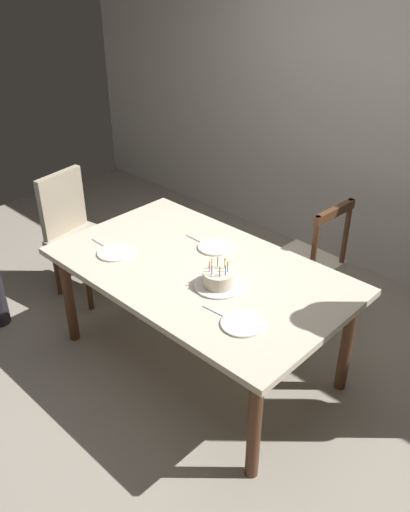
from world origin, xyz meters
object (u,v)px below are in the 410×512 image
Objects in this scene: chair_spindle_back at (306,264)px; chair_upholstered at (75,228)px; plate_near_guest at (242,324)px; birthday_cake at (218,280)px; dining_table at (199,278)px; plate_far_side at (215,247)px; plate_near_celebrant at (115,253)px.

chair_upholstered is (-1.49, -0.87, 0.07)m from chair_spindle_back.
plate_near_guest is 0.23× the size of chair_upholstered.
chair_spindle_back is at bearing 90.39° from birthday_cake.
chair_upholstered is (-1.28, -0.02, -0.12)m from dining_table.
birthday_cake is at bearing -89.61° from chair_spindle_back.
dining_table is at bearing 155.93° from plate_near_guest.
plate_near_guest is (0.63, -0.48, 0.00)m from plate_far_side.
chair_spindle_back is at bearing 106.77° from plate_near_guest.
plate_near_guest is (0.54, -0.24, 0.08)m from dining_table.
chair_spindle_back is (0.30, 0.61, -0.27)m from plate_far_side.
plate_near_celebrant is 0.63m from plate_far_side.
plate_near_guest is (0.32, -0.18, -0.04)m from birthday_cake.
plate_near_guest is at bearing -6.88° from chair_upholstered.
plate_near_guest is 1.17m from chair_spindle_back.
plate_far_side is 0.23× the size of chair_spindle_back.
plate_near_celebrant is 0.23× the size of chair_spindle_back.
birthday_cake is 1.52m from chair_upholstered.
chair_spindle_back is 1.73m from chair_upholstered.
dining_table is 0.59m from plate_near_guest.
birthday_cake reaches higher than plate_near_guest.
plate_near_celebrant is 1.03m from plate_near_guest.
dining_table is 1.29m from chair_upholstered.
dining_table is 8.14× the size of plate_near_celebrant.
plate_near_guest is 0.23× the size of chair_spindle_back.
birthday_cake is 0.73m from plate_near_celebrant.
plate_near_guest is at bearing -24.07° from dining_table.
plate_near_celebrant is at bearing -15.52° from chair_upholstered.
birthday_cake is 0.43m from plate_far_side.
plate_far_side is (0.40, 0.48, 0.00)m from plate_near_celebrant.
plate_far_side is (-0.30, 0.30, -0.04)m from birthday_cake.
plate_near_celebrant is (-0.49, -0.24, 0.08)m from dining_table.
chair_upholstered reaches higher than plate_near_celebrant.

